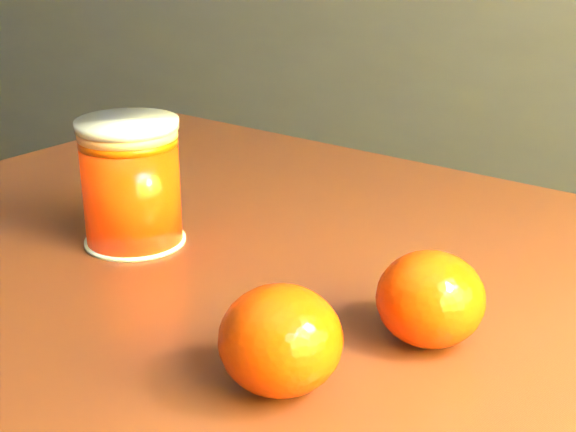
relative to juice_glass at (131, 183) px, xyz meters
The scene contains 4 objects.
kitchen_counter 1.42m from the juice_glass, 115.11° to the left, with size 3.15×0.60×0.90m, color #47474C.
juice_glass is the anchor object (origin of this frame).
orange_front 0.26m from the juice_glass, ahead, with size 0.07×0.07×0.06m, color #DC3804.
orange_back 0.24m from the juice_glass, 26.51° to the right, with size 0.07×0.07×0.06m, color #DC3804.
Camera 1 is at (1.01, -0.21, 0.98)m, focal length 50.00 mm.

